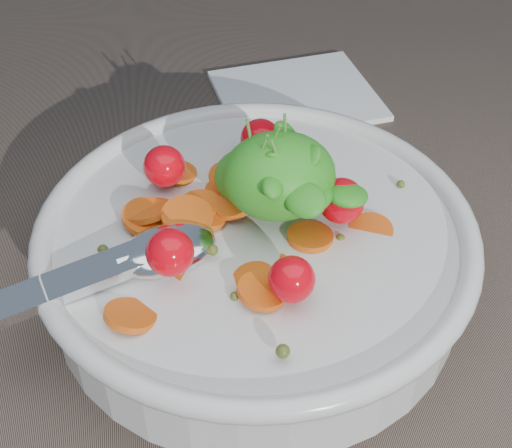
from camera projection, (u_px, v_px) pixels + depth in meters
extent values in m
plane|color=#6E5C4E|center=(278.00, 293.00, 0.52)|extent=(6.00, 6.00, 0.00)
cylinder|color=silver|center=(256.00, 257.00, 0.51)|extent=(0.29, 0.29, 0.06)
torus|color=silver|center=(256.00, 229.00, 0.49)|extent=(0.31, 0.31, 0.02)
cylinder|color=silver|center=(256.00, 281.00, 0.53)|extent=(0.15, 0.15, 0.01)
cylinder|color=brown|center=(256.00, 257.00, 0.51)|extent=(0.27, 0.27, 0.04)
cylinder|color=orange|center=(177.00, 233.00, 0.49)|extent=(0.04, 0.04, 0.02)
cylinder|color=orange|center=(267.00, 270.00, 0.47)|extent=(0.04, 0.04, 0.01)
cylinder|color=orange|center=(267.00, 176.00, 0.54)|extent=(0.03, 0.03, 0.01)
cylinder|color=orange|center=(200.00, 205.00, 0.50)|extent=(0.04, 0.04, 0.01)
cylinder|color=orange|center=(188.00, 217.00, 0.49)|extent=(0.05, 0.05, 0.01)
cylinder|color=orange|center=(195.00, 270.00, 0.47)|extent=(0.04, 0.04, 0.01)
cylinder|color=orange|center=(176.00, 172.00, 0.53)|extent=(0.04, 0.04, 0.01)
cylinder|color=orange|center=(207.00, 216.00, 0.50)|extent=(0.04, 0.04, 0.01)
cylinder|color=orange|center=(241.00, 180.00, 0.52)|extent=(0.05, 0.05, 0.01)
cylinder|color=orange|center=(147.00, 211.00, 0.50)|extent=(0.04, 0.04, 0.02)
cylinder|color=orange|center=(310.00, 236.00, 0.48)|extent=(0.04, 0.04, 0.01)
cylinder|color=orange|center=(147.00, 217.00, 0.49)|extent=(0.04, 0.04, 0.02)
cylinder|color=orange|center=(227.00, 192.00, 0.52)|extent=(0.05, 0.05, 0.01)
cylinder|color=orange|center=(233.00, 179.00, 0.54)|extent=(0.04, 0.04, 0.01)
cylinder|color=orange|center=(181.00, 235.00, 0.49)|extent=(0.05, 0.05, 0.01)
cylinder|color=orange|center=(254.00, 280.00, 0.46)|extent=(0.04, 0.04, 0.01)
cylinder|color=orange|center=(371.00, 232.00, 0.49)|extent=(0.04, 0.04, 0.01)
cylinder|color=orange|center=(158.00, 267.00, 0.47)|extent=(0.04, 0.04, 0.01)
cylinder|color=orange|center=(262.00, 291.00, 0.44)|extent=(0.04, 0.04, 0.01)
cylinder|color=orange|center=(130.00, 315.00, 0.43)|extent=(0.03, 0.04, 0.02)
cylinder|color=orange|center=(233.00, 205.00, 0.50)|extent=(0.03, 0.03, 0.01)
sphere|color=#4A571D|center=(283.00, 351.00, 0.40)|extent=(0.01, 0.01, 0.01)
sphere|color=#4A571D|center=(207.00, 234.00, 0.48)|extent=(0.01, 0.01, 0.01)
sphere|color=#4A571D|center=(213.00, 250.00, 0.46)|extent=(0.01, 0.01, 0.01)
sphere|color=#4A571D|center=(203.00, 197.00, 0.51)|extent=(0.01, 0.01, 0.01)
sphere|color=#4A571D|center=(235.00, 296.00, 0.44)|extent=(0.01, 0.01, 0.01)
sphere|color=#4A571D|center=(340.00, 239.00, 0.49)|extent=(0.01, 0.01, 0.01)
sphere|color=#4A571D|center=(319.00, 186.00, 0.52)|extent=(0.01, 0.01, 0.01)
sphere|color=#4A571D|center=(252.00, 175.00, 0.53)|extent=(0.01, 0.01, 0.01)
sphere|color=#4A571D|center=(103.00, 250.00, 0.48)|extent=(0.01, 0.01, 0.01)
sphere|color=#4A571D|center=(303.00, 196.00, 0.52)|extent=(0.01, 0.01, 0.01)
sphere|color=#4A571D|center=(223.00, 182.00, 0.53)|extent=(0.01, 0.01, 0.01)
sphere|color=#4A571D|center=(401.00, 184.00, 0.52)|extent=(0.01, 0.01, 0.01)
sphere|color=#4A571D|center=(229.00, 168.00, 0.54)|extent=(0.01, 0.01, 0.01)
sphere|color=red|center=(341.00, 201.00, 0.48)|extent=(0.03, 0.03, 0.03)
sphere|color=red|center=(261.00, 139.00, 0.54)|extent=(0.03, 0.03, 0.03)
sphere|color=red|center=(164.00, 166.00, 0.51)|extent=(0.03, 0.03, 0.03)
sphere|color=red|center=(170.00, 253.00, 0.45)|extent=(0.03, 0.03, 0.03)
sphere|color=red|center=(292.00, 279.00, 0.43)|extent=(0.03, 0.03, 0.03)
ellipsoid|color=green|center=(279.00, 176.00, 0.48)|extent=(0.08, 0.07, 0.06)
ellipsoid|color=green|center=(247.00, 176.00, 0.49)|extent=(0.04, 0.04, 0.04)
ellipsoid|color=green|center=(299.00, 164.00, 0.47)|extent=(0.03, 0.02, 0.01)
ellipsoid|color=green|center=(283.00, 200.00, 0.46)|extent=(0.02, 0.03, 0.01)
ellipsoid|color=green|center=(242.00, 158.00, 0.47)|extent=(0.03, 0.03, 0.02)
ellipsoid|color=green|center=(282.00, 157.00, 0.47)|extent=(0.02, 0.03, 0.02)
ellipsoid|color=green|center=(274.00, 156.00, 0.47)|extent=(0.03, 0.03, 0.02)
ellipsoid|color=green|center=(274.00, 155.00, 0.46)|extent=(0.02, 0.02, 0.02)
ellipsoid|color=green|center=(280.00, 167.00, 0.47)|extent=(0.02, 0.02, 0.01)
ellipsoid|color=green|center=(310.00, 157.00, 0.46)|extent=(0.02, 0.02, 0.02)
ellipsoid|color=green|center=(268.00, 182.00, 0.47)|extent=(0.03, 0.03, 0.02)
ellipsoid|color=green|center=(278.00, 161.00, 0.48)|extent=(0.04, 0.04, 0.02)
ellipsoid|color=green|center=(264.00, 170.00, 0.47)|extent=(0.03, 0.02, 0.03)
ellipsoid|color=green|center=(286.00, 137.00, 0.49)|extent=(0.03, 0.03, 0.03)
ellipsoid|color=green|center=(285.00, 148.00, 0.46)|extent=(0.03, 0.03, 0.01)
ellipsoid|color=green|center=(306.00, 171.00, 0.48)|extent=(0.03, 0.02, 0.02)
ellipsoid|color=green|center=(262.00, 146.00, 0.47)|extent=(0.02, 0.02, 0.02)
ellipsoid|color=green|center=(305.00, 200.00, 0.45)|extent=(0.04, 0.04, 0.02)
ellipsoid|color=green|center=(279.00, 167.00, 0.47)|extent=(0.03, 0.03, 0.02)
ellipsoid|color=green|center=(277.00, 162.00, 0.48)|extent=(0.02, 0.02, 0.02)
ellipsoid|color=green|center=(315.00, 198.00, 0.46)|extent=(0.04, 0.04, 0.02)
ellipsoid|color=green|center=(276.00, 143.00, 0.47)|extent=(0.03, 0.03, 0.02)
ellipsoid|color=green|center=(276.00, 153.00, 0.47)|extent=(0.02, 0.02, 0.02)
ellipsoid|color=green|center=(347.00, 195.00, 0.47)|extent=(0.04, 0.04, 0.02)
ellipsoid|color=green|center=(273.00, 187.00, 0.45)|extent=(0.02, 0.02, 0.01)
ellipsoid|color=green|center=(280.00, 147.00, 0.51)|extent=(0.04, 0.04, 0.02)
ellipsoid|color=green|center=(269.00, 155.00, 0.47)|extent=(0.03, 0.03, 0.02)
ellipsoid|color=green|center=(275.00, 149.00, 0.46)|extent=(0.03, 0.03, 0.01)
cylinder|color=#4C8C33|center=(256.00, 164.00, 0.47)|extent=(0.02, 0.01, 0.05)
cylinder|color=#4C8C33|center=(283.00, 172.00, 0.46)|extent=(0.02, 0.01, 0.05)
cylinder|color=#4C8C33|center=(253.00, 150.00, 0.48)|extent=(0.01, 0.00, 0.05)
cylinder|color=#4C8C33|center=(268.00, 152.00, 0.47)|extent=(0.02, 0.01, 0.05)
cylinder|color=#4C8C33|center=(285.00, 147.00, 0.48)|extent=(0.00, 0.01, 0.05)
ellipsoid|color=silver|center=(167.00, 250.00, 0.47)|extent=(0.08, 0.06, 0.02)
cube|color=silver|center=(87.00, 276.00, 0.45)|extent=(0.13, 0.06, 0.02)
cylinder|color=silver|center=(135.00, 259.00, 0.46)|extent=(0.03, 0.02, 0.01)
cube|color=white|center=(297.00, 95.00, 0.72)|extent=(0.17, 0.16, 0.01)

